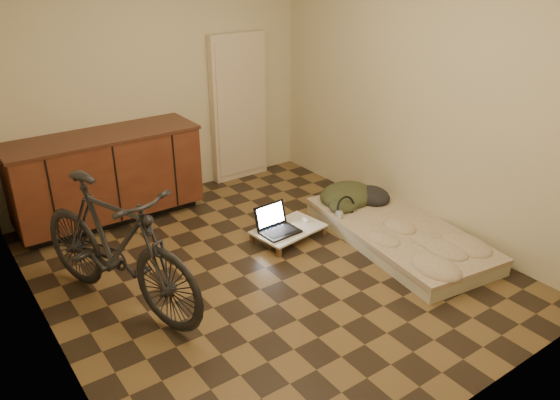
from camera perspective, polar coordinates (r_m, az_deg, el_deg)
room_shell at (r=4.26m, az=-1.75°, el=7.93°), size 3.50×4.00×2.60m
cabinets at (r=5.70m, az=-17.66°, el=2.30°), size 1.84×0.62×0.91m
appliance_panel at (r=6.45m, az=-4.35°, el=9.55°), size 0.70×0.10×1.70m
bicycle at (r=4.23m, az=-16.86°, el=-3.99°), size 1.08×1.85×1.15m
futon at (r=5.30m, az=12.23°, el=-3.40°), size 1.15×2.00×0.16m
clothing_pile at (r=5.66m, az=7.75°, el=1.16°), size 0.69×0.60×0.25m
headphones at (r=5.37m, az=6.89°, el=-0.66°), size 0.25×0.23×0.17m
lap_desk at (r=5.21m, az=0.89°, el=-3.09°), size 0.72×0.52×0.11m
laptop at (r=5.14m, az=-0.35°, el=-2.73°), size 0.36×0.33×0.24m
mouse at (r=5.35m, az=2.73°, el=-1.98°), size 0.10×0.13×0.04m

